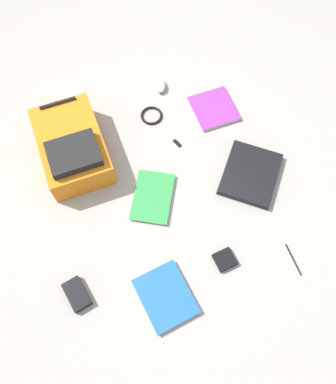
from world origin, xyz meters
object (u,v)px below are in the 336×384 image
laptop (250,174)px  earbud_pouch (225,260)px  power_brick (77,294)px  usb_stick (177,143)px  backpack (72,147)px  pen_black (294,259)px  computer_mouse (160,85)px  book_red (214,109)px  book_manual (166,297)px  cable_coil (152,116)px  book_comic (152,196)px

laptop → earbud_pouch: bearing=-137.6°
power_brick → usb_stick: size_ratio=2.65×
backpack → pen_black: (0.64, -0.95, -0.08)m
power_brick → earbud_pouch: power_brick is taller
laptop → computer_mouse: size_ratio=4.08×
book_red → earbud_pouch: (-0.37, -0.72, 0.00)m
backpack → power_brick: size_ratio=3.65×
book_manual → cable_coil: 0.93m
book_comic → usb_stick: size_ratio=6.20×
cable_coil → power_brick: power_brick is taller
book_red → usb_stick: size_ratio=4.97×
book_manual → computer_mouse: computer_mouse is taller
cable_coil → pen_black: size_ratio=0.76×
book_comic → laptop: bearing=-14.5°
laptop → book_manual: laptop is taller
laptop → usb_stick: 0.39m
backpack → usb_stick: (0.48, -0.18, -0.08)m
book_manual → book_red: bearing=47.4°
laptop → book_red: bearing=83.9°
pen_black → earbud_pouch: (-0.27, 0.14, 0.01)m
book_manual → cable_coil: book_manual is taller
earbud_pouch → usb_stick: size_ratio=1.68×
computer_mouse → pen_black: bearing=117.8°
book_comic → earbud_pouch: earbud_pouch is taller
computer_mouse → pen_black: computer_mouse is taller
book_manual → power_brick: bearing=150.5°
cable_coil → earbud_pouch: (-0.07, -0.83, 0.01)m
book_red → earbud_pouch: 0.81m
book_manual → earbud_pouch: 0.30m
cable_coil → earbud_pouch: size_ratio=1.33×
earbud_pouch → book_manual: bearing=-176.6°
backpack → laptop: 0.87m
backpack → cable_coil: size_ratio=4.32×
book_red → pen_black: size_ratio=1.70×
backpack → book_red: (0.75, -0.09, -0.07)m
cable_coil → book_red: bearing=-20.9°
book_manual → earbud_pouch: size_ratio=3.01×
computer_mouse → usb_stick: computer_mouse is taller
backpack → computer_mouse: backpack is taller
backpack → power_brick: 0.69m
backpack → laptop: size_ratio=1.25×
laptop → power_brick: size_ratio=2.93×
book_comic → cable_coil: book_comic is taller
book_manual → earbud_pouch: (0.30, 0.02, 0.00)m
laptop → book_red: size_ratio=1.56×
computer_mouse → book_red: bearing=148.5°
backpack → cable_coil: backpack is taller
book_comic → book_red: size_ratio=1.25×
computer_mouse → usb_stick: 0.36m
backpack → cable_coil: (0.44, 0.03, -0.08)m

